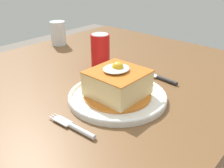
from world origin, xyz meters
The scene contains 7 objects.
dining_table centered at (0.00, 0.00, 0.66)m, with size 1.20×0.93×0.78m.
main_plate centered at (-0.03, -0.16, 0.78)m, with size 0.27×0.27×0.02m.
sandwich_meal centered at (-0.03, -0.16, 0.82)m, with size 0.19×0.19×0.10m.
fork centered at (-0.21, -0.18, 0.78)m, with size 0.02×0.14×0.01m.
knife centered at (0.16, -0.18, 0.78)m, with size 0.03×0.17×0.01m.
soda_can centered at (0.10, 0.03, 0.84)m, with size 0.07×0.07×0.12m.
drinking_glass centered at (0.18, 0.37, 0.82)m, with size 0.07×0.07×0.10m.
Camera 1 is at (-0.51, -0.56, 1.12)m, focal length 40.67 mm.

